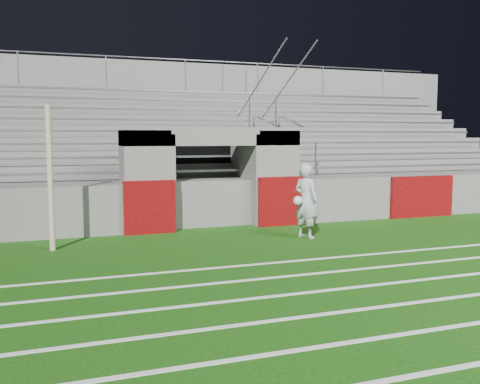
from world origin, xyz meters
name	(u,v)px	position (x,y,z in m)	size (l,w,h in m)	color
ground	(260,252)	(0.00, 0.00, 0.00)	(90.00, 90.00, 0.00)	#14450B
field_post	(50,178)	(-4.13, 1.71, 1.55)	(0.12, 0.12, 3.11)	#C8B395
field_markings	(412,333)	(0.00, -5.00, 0.01)	(28.00, 8.09, 0.01)	white
stadium_structure	(174,164)	(0.00, 7.97, 1.49)	(26.00, 8.48, 5.42)	slate
goalkeeper_with_ball	(306,201)	(1.64, 1.12, 0.90)	(0.73, 0.77, 1.80)	#B7BEC1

